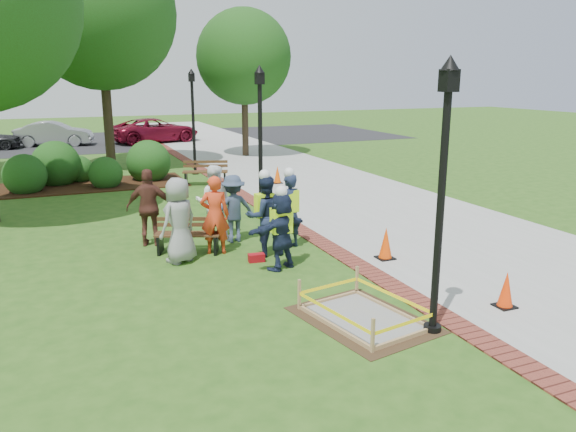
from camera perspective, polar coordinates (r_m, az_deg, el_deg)
name	(u,v)px	position (r m, az deg, el deg)	size (l,w,h in m)	color
ground	(288,280)	(11.27, 0.00, -6.55)	(100.00, 100.00, 0.00)	#285116
sidewalk	(307,180)	(22.07, 1.99, 3.72)	(6.00, 60.00, 0.02)	#9E9E99
brick_edging	(228,186)	(20.95, -6.13, 3.10)	(0.50, 60.00, 0.03)	maroon
mulch_bed	(89,185)	(22.12, -19.55, 2.96)	(7.00, 3.00, 0.05)	#381E0F
parking_lot	(123,141)	(37.17, -16.38, 7.37)	(36.00, 12.00, 0.01)	black
wet_concrete_pad	(364,307)	(9.53, 7.70, -9.14)	(2.10, 2.58, 0.55)	#47331E
bench_near	(188,242)	(13.09, -10.11, -2.64)	(1.55, 1.00, 0.80)	brown
bench_far	(205,178)	(21.17, -8.38, 3.89)	(1.74, 1.03, 0.89)	#55341D
cone_front	(506,291)	(10.59, 21.27, -7.07)	(0.34, 0.34, 0.67)	black
cone_back	(386,244)	(12.59, 9.90, -2.83)	(0.37, 0.37, 0.74)	black
cone_far	(277,175)	(21.21, -1.08, 4.17)	(0.35, 0.35, 0.68)	black
toolbox	(256,258)	(12.36, -3.23, -4.26)	(0.35, 0.19, 0.18)	#9C0C14
lamp_near	(442,178)	(8.71, 15.42, 3.72)	(0.28, 0.28, 4.26)	black
lamp_mid	(260,131)	(15.73, -2.84, 8.62)	(0.28, 0.28, 4.26)	black
lamp_far	(193,114)	(23.39, -9.63, 10.22)	(0.28, 0.28, 4.26)	black
tree_back	(100,14)	(25.92, -18.57, 18.92)	(6.29, 6.29, 9.63)	#3D2D1E
tree_right	(244,57)	(28.66, -4.50, 15.81)	(4.66, 4.66, 7.21)	#3D2D1E
shrub_a	(27,193)	(21.60, -25.01, 2.14)	(1.47, 1.47, 1.47)	#204413
shrub_b	(58,185)	(22.78, -22.33, 2.96)	(1.78, 1.78, 1.78)	#204413
shrub_c	(107,188)	(21.57, -17.94, 2.77)	(1.22, 1.22, 1.22)	#204413
shrub_d	(150,180)	(22.63, -13.87, 3.55)	(1.69, 1.69, 1.69)	#204413
shrub_e	(80,182)	(23.11, -20.37, 3.29)	(1.09, 1.09, 1.09)	#204413
casual_person_a	(179,220)	(12.32, -11.00, -0.45)	(0.71, 0.64, 1.87)	gray
casual_person_b	(215,215)	(12.81, -7.44, 0.09)	(0.66, 0.53, 1.80)	#EF3F1C
casual_person_c	(214,202)	(14.01, -7.56, 1.39)	(0.69, 0.56, 1.85)	white
casual_person_d	(150,208)	(13.71, -13.87, 0.82)	(0.67, 0.53, 1.85)	#572C22
casual_person_e	(233,209)	(13.70, -5.58, 0.73)	(0.54, 0.36, 1.65)	#35435D
hivis_worker_a	(281,228)	(11.68, -0.68, -1.21)	(0.61, 0.51, 1.79)	#1B2946
hivis_worker_b	(289,208)	(13.14, 0.10, 0.78)	(0.64, 0.50, 1.91)	#182A40
hivis_worker_c	(265,214)	(12.56, -2.37, 0.25)	(0.58, 0.38, 1.97)	#161A3A
parked_car_b	(55,146)	(35.69, -22.57, 6.61)	(4.68, 2.04, 1.53)	#939398
parked_car_c	(156,142)	(35.67, -13.29, 7.29)	(4.92, 2.14, 1.60)	maroon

